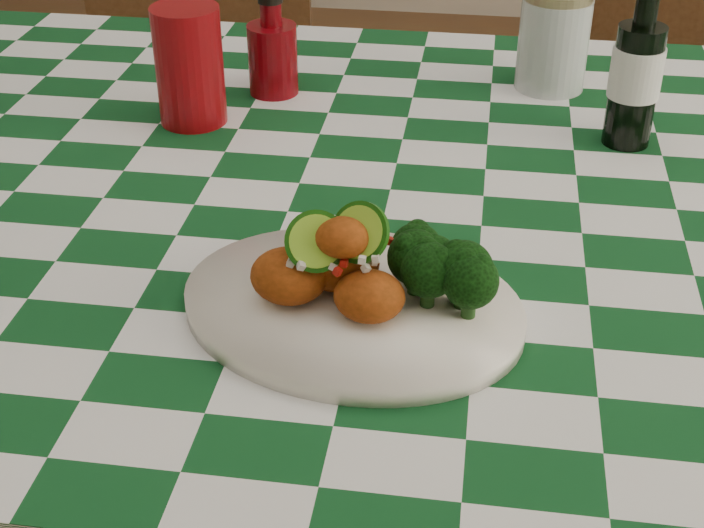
% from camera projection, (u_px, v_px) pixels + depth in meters
% --- Properties ---
extents(dining_table, '(1.66, 1.06, 0.79)m').
position_uv_depth(dining_table, '(384.00, 452.00, 1.29)').
color(dining_table, '#0E441C').
rests_on(dining_table, ground).
extents(plate, '(0.36, 0.30, 0.02)m').
position_uv_depth(plate, '(352.00, 307.00, 0.88)').
color(plate, white).
rests_on(plate, dining_table).
extents(fried_chicken_pile, '(0.13, 0.09, 0.08)m').
position_uv_depth(fried_chicken_pile, '(344.00, 259.00, 0.85)').
color(fried_chicken_pile, '#A33F0F').
rests_on(fried_chicken_pile, plate).
extents(broccoli_side, '(0.09, 0.09, 0.06)m').
position_uv_depth(broccoli_side, '(442.00, 269.00, 0.85)').
color(broccoli_side, black).
rests_on(broccoli_side, plate).
extents(red_tumbler, '(0.10, 0.10, 0.15)m').
position_uv_depth(red_tumbler, '(189.00, 66.00, 1.20)').
color(red_tumbler, maroon).
rests_on(red_tumbler, dining_table).
extents(ketchup_bottle, '(0.08, 0.08, 0.14)m').
position_uv_depth(ketchup_bottle, '(272.00, 43.00, 1.28)').
color(ketchup_bottle, '#65050A').
rests_on(ketchup_bottle, dining_table).
extents(mason_jar, '(0.11, 0.11, 0.13)m').
position_uv_depth(mason_jar, '(554.00, 40.00, 1.29)').
color(mason_jar, '#B2BCBA').
rests_on(mason_jar, dining_table).
extents(beer_bottle, '(0.07, 0.07, 0.21)m').
position_uv_depth(beer_bottle, '(638.00, 58.00, 1.13)').
color(beer_bottle, black).
rests_on(beer_bottle, dining_table).
extents(wooden_chair_left, '(0.50, 0.52, 0.98)m').
position_uv_depth(wooden_chair_left, '(190.00, 135.00, 1.89)').
color(wooden_chair_left, '#472814').
rests_on(wooden_chair_left, ground).
extents(wooden_chair_right, '(0.45, 0.46, 0.83)m').
position_uv_depth(wooden_chair_right, '(617.00, 193.00, 1.86)').
color(wooden_chair_right, '#472814').
rests_on(wooden_chair_right, ground).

